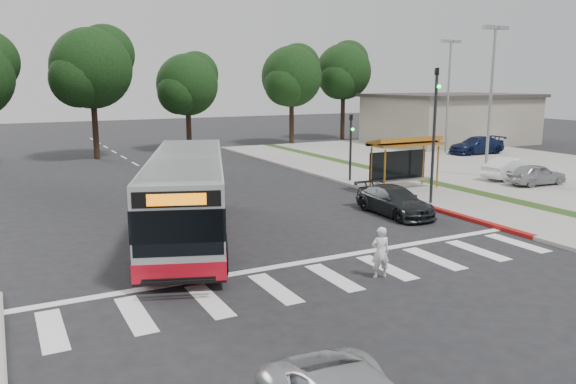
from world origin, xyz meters
TOP-DOWN VIEW (x-y plane):
  - ground at (0.00, 0.00)m, footprint 140.00×140.00m
  - sidewalk_east at (11.00, 8.00)m, footprint 4.00×40.00m
  - curb_east at (9.00, 8.00)m, footprint 0.30×40.00m
  - curb_east_red at (9.00, -2.00)m, footprint 0.32×6.00m
  - parking_lot at (23.00, 10.00)m, footprint 18.00×36.00m
  - commercial_building at (30.00, 22.00)m, footprint 14.00×10.00m
  - building_roof_cap at (30.00, 22.00)m, footprint 14.60×10.60m
  - crosswalk_ladder at (0.00, -5.00)m, footprint 18.00×2.60m
  - bus_shelter at (10.80, 5.10)m, footprint 4.20×1.60m
  - traffic_signal_ne_tall at (9.60, 1.49)m, footprint 0.18×0.37m
  - traffic_signal_ne_short at (9.60, 8.49)m, footprint 0.18×0.37m
  - lot_light_front at (18.00, 6.00)m, footprint 1.90×0.35m
  - lot_light_mid at (24.00, 16.00)m, footprint 1.90×0.35m
  - tree_ne_a at (16.08, 28.06)m, footprint 6.16×5.74m
  - tree_ne_b at (23.08, 30.06)m, footprint 6.16×5.74m
  - tree_north_a at (-1.92, 26.07)m, footprint 6.60×6.15m
  - tree_north_b at (6.07, 28.06)m, footprint 5.72×5.33m
  - transit_bus at (-2.50, 1.51)m, footprint 6.56×12.21m
  - pedestrian at (1.25, -5.65)m, footprint 0.66×0.51m
  - dark_sedan at (6.79, 0.74)m, footprint 1.85×4.39m
  - parked_car_0 at (18.23, 2.50)m, footprint 3.65×1.72m
  - parked_car_1 at (18.52, 4.43)m, footprint 4.01×1.52m
  - parked_car_3 at (25.68, 14.25)m, footprint 4.89×2.18m

SIDE VIEW (x-z plane):
  - ground at x=0.00m, z-range 0.00..0.00m
  - crosswalk_ladder at x=0.00m, z-range 0.00..0.01m
  - parking_lot at x=23.00m, z-range 0.00..0.10m
  - sidewalk_east at x=11.00m, z-range 0.00..0.12m
  - curb_east at x=9.00m, z-range 0.00..0.15m
  - curb_east_red at x=9.00m, z-range 0.00..0.15m
  - dark_sedan at x=6.79m, z-range 0.00..1.27m
  - parked_car_0 at x=18.23m, z-range 0.10..1.31m
  - parked_car_1 at x=18.52m, z-range 0.10..1.41m
  - parked_car_3 at x=25.68m, z-range 0.10..1.49m
  - pedestrian at x=1.25m, z-range 0.00..1.60m
  - transit_bus at x=-2.50m, z-range 0.00..3.11m
  - commercial_building at x=30.00m, z-range 0.00..4.40m
  - bus_shelter at x=10.80m, z-range 0.92..3.78m
  - traffic_signal_ne_short at x=9.60m, z-range 0.48..4.48m
  - traffic_signal_ne_tall at x=9.60m, z-range 0.63..7.13m
  - building_roof_cap at x=30.00m, z-range 4.40..4.70m
  - tree_north_b at x=6.07m, z-range 1.45..9.88m
  - lot_light_front at x=18.00m, z-range 1.40..10.41m
  - lot_light_mid at x=24.00m, z-range 1.40..10.41m
  - tree_ne_a at x=16.08m, z-range 1.74..11.04m
  - tree_ne_b at x=23.08m, z-range 1.91..11.93m
  - tree_north_a at x=-1.92m, z-range 1.84..12.01m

